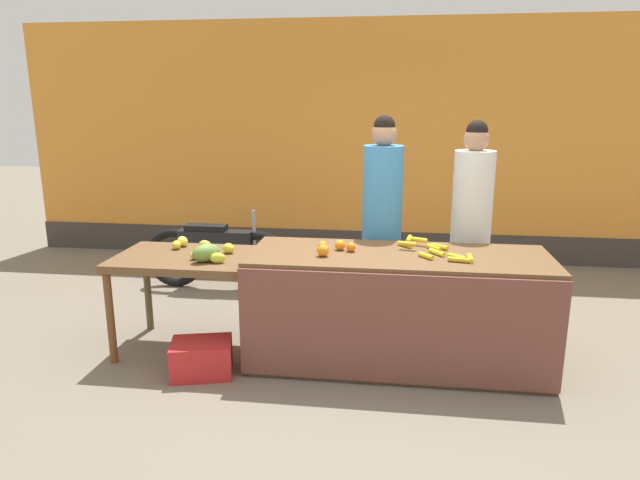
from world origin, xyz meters
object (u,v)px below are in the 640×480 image
object	(u,v)px
vendor_woman_white_shirt	(471,228)
produce_crate	(202,358)
parked_motorcycle	(216,253)
produce_sack	(310,290)
vendor_woman_blue_shirt	(382,224)

from	to	relation	value
vendor_woman_white_shirt	produce_crate	bearing A→B (deg)	-150.52
vendor_woman_white_shirt	parked_motorcycle	size ratio (longest dim) A/B	1.15
parked_motorcycle	produce_sack	xyz separation A→B (m)	(1.13, -0.71, -0.13)
vendor_woman_white_shirt	vendor_woman_blue_shirt	bearing A→B (deg)	-175.19
produce_sack	vendor_woman_white_shirt	bearing A→B (deg)	-2.75
produce_sack	produce_crate	bearing A→B (deg)	-117.31
vendor_woman_blue_shirt	produce_crate	size ratio (longest dim) A/B	4.27
parked_motorcycle	produce_crate	distance (m)	2.01
vendor_woman_blue_shirt	produce_crate	bearing A→B (deg)	-139.61
vendor_woman_white_shirt	produce_sack	bearing A→B (deg)	177.25
vendor_woman_blue_shirt	produce_sack	world-z (taller)	vendor_woman_blue_shirt
vendor_woman_white_shirt	produce_sack	world-z (taller)	vendor_woman_white_shirt
produce_crate	produce_sack	size ratio (longest dim) A/B	0.80
vendor_woman_white_shirt	produce_crate	size ratio (longest dim) A/B	4.18
vendor_woman_blue_shirt	parked_motorcycle	distance (m)	2.05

